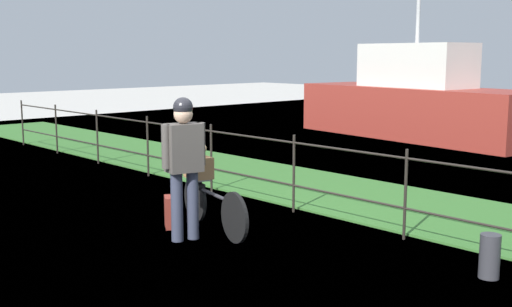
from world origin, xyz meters
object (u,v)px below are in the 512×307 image
object	(u,v)px
mooring_bollard	(490,256)
wooden_crate	(199,167)
bicycle_main	(213,206)
moored_boat_near	(415,103)
cyclist_person	(184,156)
backpack_on_paving	(172,212)
terrier_dog	(199,151)

from	to	relation	value
mooring_bollard	wooden_crate	bearing A→B (deg)	-166.80
bicycle_main	moored_boat_near	size ratio (longest dim) A/B	0.24
wooden_crate	cyclist_person	size ratio (longest dim) A/B	0.21
wooden_crate	moored_boat_near	world-z (taller)	moored_boat_near
cyclist_person	moored_boat_near	world-z (taller)	moored_boat_near
backpack_on_paving	moored_boat_near	bearing A→B (deg)	137.15
mooring_bollard	moored_boat_near	distance (m)	10.78
bicycle_main	backpack_on_paving	size ratio (longest dim) A/B	4.14
bicycle_main	mooring_bollard	distance (m)	3.27
bicycle_main	moored_boat_near	bearing A→B (deg)	109.19
bicycle_main	cyclist_person	world-z (taller)	cyclist_person
wooden_crate	cyclist_person	distance (m)	0.78
terrier_dog	mooring_bollard	xyz separation A→B (m)	(3.50, 0.83, -0.73)
mooring_bollard	moored_boat_near	world-z (taller)	moored_boat_near
terrier_dog	moored_boat_near	bearing A→B (deg)	107.35
bicycle_main	backpack_on_paving	bearing A→B (deg)	-150.48
terrier_dog	cyclist_person	distance (m)	0.71
bicycle_main	moored_boat_near	xyz separation A→B (m)	(-3.31, 9.52, 0.60)
cyclist_person	moored_boat_near	xyz separation A→B (m)	(-3.38, 10.00, -0.08)
bicycle_main	mooring_bollard	world-z (taller)	bicycle_main
moored_boat_near	bicycle_main	bearing A→B (deg)	-70.81
bicycle_main	terrier_dog	xyz separation A→B (m)	(-0.37, 0.08, 0.63)
wooden_crate	cyclist_person	xyz separation A→B (m)	(0.46, -0.57, 0.26)
backpack_on_paving	mooring_bollard	bearing A→B (deg)	49.22
terrier_dog	mooring_bollard	world-z (taller)	terrier_dog
wooden_crate	terrier_dog	world-z (taller)	terrier_dog
wooden_crate	backpack_on_paving	distance (m)	0.65
bicycle_main	wooden_crate	xyz separation A→B (m)	(-0.39, 0.09, 0.42)
terrier_dog	backpack_on_paving	world-z (taller)	terrier_dog
terrier_dog	cyclist_person	world-z (taller)	cyclist_person
bicycle_main	backpack_on_paving	xyz separation A→B (m)	(-0.48, -0.27, -0.12)
bicycle_main	moored_boat_near	world-z (taller)	moored_boat_near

